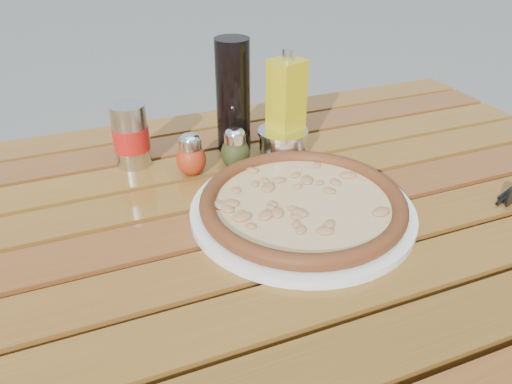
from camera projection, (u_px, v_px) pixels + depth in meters
name	position (u px, v px, depth m)	size (l,w,h in m)	color
table	(260.00, 251.00, 0.85)	(1.40, 0.90, 0.75)	#391D0D
plate	(302.00, 211.00, 0.80)	(0.36, 0.36, 0.01)	white
pizza	(303.00, 202.00, 0.79)	(0.35, 0.35, 0.03)	#F9E8B2
pepper_shaker	(191.00, 155.00, 0.90)	(0.07, 0.07, 0.08)	red
oregano_shaker	(235.00, 149.00, 0.92)	(0.06, 0.06, 0.08)	#393E19
dark_bottle	(233.00, 96.00, 0.96)	(0.07, 0.07, 0.22)	black
soda_can	(131.00, 136.00, 0.92)	(0.08, 0.08, 0.12)	silver
olive_oil_cruet	(286.00, 109.00, 0.94)	(0.07, 0.07, 0.21)	#B6A513
parmesan_tin	(283.00, 144.00, 0.96)	(0.12, 0.12, 0.07)	silver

